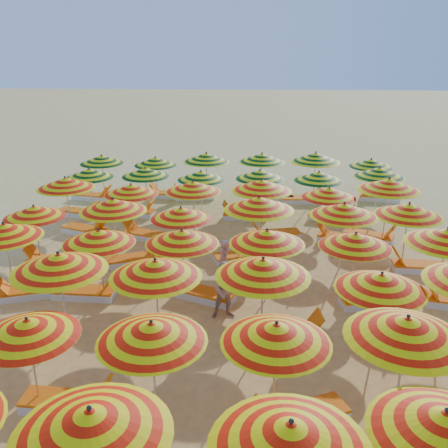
{
  "coord_description": "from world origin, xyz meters",
  "views": [
    {
      "loc": [
        0.72,
        -13.17,
        6.67
      ],
      "look_at": [
        0.0,
        0.5,
        1.6
      ],
      "focal_mm": 40.0,
      "sensor_mm": 36.0,
      "label": 1
    }
  ],
  "objects_px": {
    "umbrella_13": "(59,263)",
    "umbrella_36": "(89,173)",
    "umbrella_30": "(66,183)",
    "umbrella_41": "(379,172)",
    "umbrella_28": "(344,210)",
    "lounger_27": "(134,212)",
    "umbrella_33": "(262,185)",
    "umbrella_43": "(155,161)",
    "lounger_18": "(136,259)",
    "umbrella_19": "(99,237)",
    "umbrella_38": "(201,175)",
    "umbrella_2": "(91,423)",
    "umbrella_25": "(113,205)",
    "umbrella_32": "(193,187)",
    "lounger_8": "(430,422)",
    "umbrella_37": "(145,172)",
    "umbrella_46": "(316,157)",
    "umbrella_7": "(28,328)",
    "umbrella_20": "(182,237)",
    "umbrella_39": "(260,174)",
    "umbrella_40": "(319,176)",
    "umbrella_42": "(102,160)",
    "umbrella_23": "(447,237)",
    "umbrella_21": "(267,237)",
    "lounger_11": "(286,334)",
    "lounger_32": "(193,196)",
    "umbrella_31": "(131,189)",
    "umbrella_15": "(263,268)",
    "umbrella_9": "(276,333)",
    "lounger_22": "(147,235)",
    "lounger_31": "(169,194)",
    "umbrella_29": "(409,210)",
    "lounger_29": "(332,217)",
    "umbrella_4": "(445,424)",
    "umbrella_44": "(206,157)",
    "lounger_33": "(272,198)",
    "lounger_6": "(69,403)",
    "lounger_26": "(80,213)",
    "umbrella_22": "(355,240)",
    "lounger_13": "(86,292)",
    "umbrella_10": "(407,328)",
    "umbrella_47": "(371,163)",
    "lounger_34": "(302,200)",
    "umbrella_14": "(155,269)",
    "beachgoer_b": "(226,290)",
    "lounger_12": "(29,292)",
    "lounger_35": "(378,197)",
    "lounger_17": "(54,262)",
    "lounger_15": "(371,300)",
    "lounger_25": "(370,236)",
    "lounger_30": "(93,196)",
    "umbrella_35": "(389,185)",
    "lounger_19": "(242,256)",
    "beachgoer_a": "(224,264)",
    "umbrella_34": "(329,193)"
  },
  "relations": [
    {
      "from": "lounger_8",
      "to": "umbrella_25",
      "type": "bearing_deg",
      "value": 141.79
    },
    {
      "from": "umbrella_29",
      "to": "lounger_29",
      "type": "relative_size",
      "value": 1.28
    },
    {
      "from": "lounger_22",
      "to": "umbrella_20",
      "type": "bearing_deg",
      "value": 132.46
    },
    {
      "from": "umbrella_37",
      "to": "umbrella_46",
      "type": "relative_size",
      "value": 0.87
    },
    {
      "from": "umbrella_33",
      "to": "umbrella_41",
      "type": "height_order",
      "value": "umbrella_33"
    },
    {
      "from": "umbrella_39",
      "to": "umbrella_40",
      "type": "xyz_separation_m",
      "value": [
        2.25,
        -0.14,
        -0.01
      ]
    },
    {
      "from": "lounger_22",
      "to": "lounger_35",
      "type": "bearing_deg",
      "value": -132.98
    },
    {
      "from": "umbrella_23",
      "to": "umbrella_21",
      "type": "bearing_deg",
      "value": -179.58
    },
    {
      "from": "umbrella_21",
      "to": "lounger_32",
      "type": "bearing_deg",
      "value": 108.02
    },
    {
      "from": "lounger_22",
      "to": "lounger_31",
      "type": "xyz_separation_m",
      "value": [
        0.02,
        4.95,
        0.0
      ]
    },
    {
      "from": "umbrella_23",
      "to": "lounger_32",
      "type": "distance_m",
      "value": 11.93
    },
    {
      "from": "umbrella_2",
      "to": "umbrella_25",
      "type": "height_order",
      "value": "umbrella_2"
    },
    {
      "from": "umbrella_19",
      "to": "umbrella_38",
      "type": "distance_m",
      "value": 7.04
    },
    {
      "from": "umbrella_32",
      "to": "lounger_11",
      "type": "relative_size",
      "value": 1.26
    },
    {
      "from": "umbrella_33",
      "to": "lounger_22",
      "type": "distance_m",
      "value": 4.44
    },
    {
      "from": "umbrella_39",
      "to": "lounger_27",
      "type": "bearing_deg",
      "value": 179.86
    },
    {
      "from": "lounger_8",
      "to": "umbrella_14",
      "type": "bearing_deg",
      "value": 159.76
    },
    {
      "from": "umbrella_29",
      "to": "umbrella_42",
      "type": "relative_size",
      "value": 0.95
    },
    {
      "from": "umbrella_4",
      "to": "umbrella_44",
      "type": "distance_m",
      "value": 16.36
    },
    {
      "from": "umbrella_10",
      "to": "umbrella_47",
      "type": "distance_m",
      "value": 13.83
    },
    {
      "from": "umbrella_37",
      "to": "lounger_12",
      "type": "relative_size",
      "value": 1.25
    },
    {
      "from": "umbrella_43",
      "to": "lounger_18",
      "type": "distance_m",
      "value": 6.99
    },
    {
      "from": "lounger_19",
      "to": "beachgoer_a",
      "type": "xyz_separation_m",
      "value": [
        -0.48,
        -1.87,
        0.58
      ]
    },
    {
      "from": "umbrella_10",
      "to": "umbrella_46",
      "type": "relative_size",
      "value": 1.06
    },
    {
      "from": "umbrella_41",
      "to": "lounger_17",
      "type": "relative_size",
      "value": 1.33
    },
    {
      "from": "umbrella_9",
      "to": "lounger_8",
      "type": "height_order",
      "value": "umbrella_9"
    },
    {
      "from": "umbrella_9",
      "to": "lounger_25",
      "type": "distance_m",
      "value": 9.94
    },
    {
      "from": "umbrella_32",
      "to": "lounger_13",
      "type": "height_order",
      "value": "umbrella_32"
    },
    {
      "from": "umbrella_22",
      "to": "umbrella_23",
      "type": "relative_size",
      "value": 0.8
    },
    {
      "from": "umbrella_10",
      "to": "umbrella_41",
      "type": "relative_size",
      "value": 1.21
    },
    {
      "from": "lounger_22",
      "to": "lounger_33",
      "type": "bearing_deg",
      "value": -115.84
    },
    {
      "from": "beachgoer_b",
      "to": "umbrella_35",
      "type": "bearing_deg",
      "value": 36.8
    },
    {
      "from": "umbrella_30",
      "to": "umbrella_41",
      "type": "height_order",
      "value": "umbrella_30"
    },
    {
      "from": "umbrella_13",
      "to": "lounger_15",
      "type": "relative_size",
      "value": 1.51
    },
    {
      "from": "umbrella_7",
      "to": "umbrella_9",
      "type": "height_order",
      "value": "umbrella_9"
    },
    {
      "from": "umbrella_46",
      "to": "lounger_30",
      "type": "xyz_separation_m",
      "value": [
        -9.72,
        -0.15,
        -1.83
      ]
    },
    {
      "from": "umbrella_31",
      "to": "umbrella_15",
      "type": "bearing_deg",
      "value": -55.98
    },
    {
      "from": "lounger_6",
      "to": "lounger_26",
      "type": "xyz_separation_m",
      "value": [
        -3.39,
        11.01,
        0.0
      ]
    },
    {
      "from": "umbrella_38",
      "to": "lounger_13",
      "type": "xyz_separation_m",
      "value": [
        -2.56,
        -6.76,
        -1.56
      ]
    },
    {
      "from": "umbrella_14",
      "to": "umbrella_25",
      "type": "relative_size",
      "value": 0.82
    },
    {
      "from": "umbrella_28",
      "to": "umbrella_34",
      "type": "xyz_separation_m",
      "value": [
        -0.09,
        2.37,
        -0.17
      ]
    },
    {
      "from": "umbrella_32",
      "to": "lounger_8",
      "type": "relative_size",
      "value": 1.27
    },
    {
      "from": "umbrella_15",
      "to": "umbrella_37",
      "type": "xyz_separation_m",
      "value": [
        -4.45,
        9.06,
        -0.23
      ]
    },
    {
      "from": "umbrella_7",
      "to": "umbrella_20",
      "type": "distance_m",
      "value": 4.95
    },
    {
      "from": "umbrella_14",
      "to": "umbrella_40",
      "type": "bearing_deg",
      "value": 61.94
    },
    {
      "from": "umbrella_2",
      "to": "lounger_34",
      "type": "xyz_separation_m",
      "value": [
        4.29,
        15.75,
        -1.86
      ]
    },
    {
      "from": "umbrella_13",
      "to": "beachgoer_b",
      "type": "xyz_separation_m",
      "value": [
        3.68,
        1.25,
        -1.25
      ]
    },
    {
      "from": "umbrella_28",
      "to": "lounger_27",
      "type": "bearing_deg",
      "value": 148.36
    },
    {
      "from": "umbrella_13",
      "to": "umbrella_36",
      "type": "bearing_deg",
      "value": 103.19
    },
    {
      "from": "umbrella_28",
      "to": "umbrella_42",
      "type": "distance_m",
      "value": 11.46
    }
  ]
}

